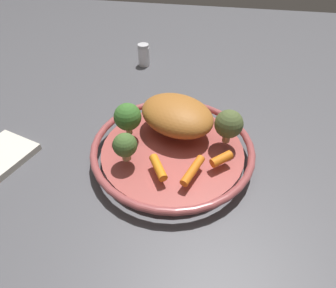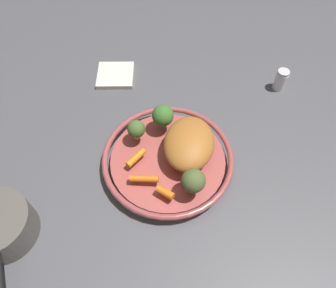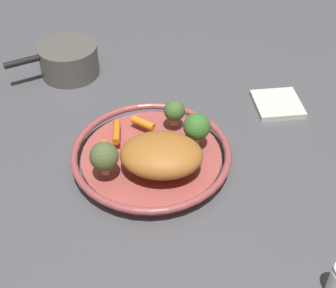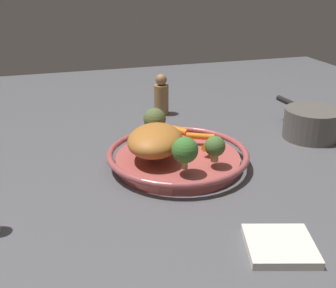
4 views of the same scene
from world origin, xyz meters
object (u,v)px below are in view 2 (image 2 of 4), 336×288
at_px(broccoli_floret_small, 136,129).
at_px(dish_towel, 115,75).
at_px(baby_carrot_right, 144,179).
at_px(baby_carrot_back, 165,192).
at_px(salt_shaker, 281,80).
at_px(broccoli_floret_edge, 193,181).
at_px(broccoli_floret_mid, 163,116).
at_px(baby_carrot_near_rim, 136,158).
at_px(roast_chicken_piece, 189,143).
at_px(serving_bowl, 168,160).

relative_size(broccoli_floret_small, dish_towel, 0.52).
bearing_deg(broccoli_floret_small, baby_carrot_right, -6.74).
bearing_deg(baby_carrot_back, dish_towel, -176.71).
bearing_deg(broccoli_floret_small, salt_shaker, 99.99).
distance_m(baby_carrot_right, broccoli_floret_edge, 0.12).
height_order(baby_carrot_back, broccoli_floret_mid, broccoli_floret_mid).
height_order(broccoli_floret_small, dish_towel, broccoli_floret_small).
xyz_separation_m(baby_carrot_right, dish_towel, (-0.40, 0.01, -0.04)).
height_order(baby_carrot_near_rim, baby_carrot_right, same).
height_order(baby_carrot_back, baby_carrot_near_rim, baby_carrot_back).
bearing_deg(dish_towel, broccoli_floret_mid, 16.90).
relative_size(baby_carrot_near_rim, salt_shaker, 0.82).
bearing_deg(broccoli_floret_small, roast_chicken_piece, 55.97).
xyz_separation_m(serving_bowl, broccoli_floret_small, (-0.08, -0.06, 0.05)).
relative_size(baby_carrot_near_rim, broccoli_floret_mid, 0.79).
bearing_deg(baby_carrot_right, salt_shaker, 113.67).
bearing_deg(serving_bowl, salt_shaker, 111.65).
height_order(baby_carrot_near_rim, dish_towel, baby_carrot_near_rim).
height_order(baby_carrot_back, baby_carrot_right, baby_carrot_back).
xyz_separation_m(baby_carrot_back, salt_shaker, (-0.25, 0.43, -0.02)).
distance_m(baby_carrot_near_rim, broccoli_floret_mid, 0.13).
relative_size(baby_carrot_back, baby_carrot_near_rim, 0.77).
bearing_deg(baby_carrot_near_rim, serving_bowl, 80.40).
xyz_separation_m(broccoli_floret_small, broccoli_floret_mid, (-0.02, 0.07, 0.01)).
bearing_deg(salt_shaker, broccoli_floret_mid, -80.44).
bearing_deg(roast_chicken_piece, baby_carrot_near_rim, -94.73).
bearing_deg(roast_chicken_piece, serving_bowl, -87.62).
bearing_deg(baby_carrot_right, serving_bowl, 123.59).
bearing_deg(baby_carrot_near_rim, broccoli_floret_edge, 41.30).
height_order(serving_bowl, baby_carrot_near_rim, baby_carrot_near_rim).
bearing_deg(baby_carrot_back, baby_carrot_right, -143.04).
height_order(roast_chicken_piece, baby_carrot_right, roast_chicken_piece).
distance_m(baby_carrot_back, broccoli_floret_edge, 0.07).
relative_size(baby_carrot_right, salt_shaker, 1.02).
relative_size(roast_chicken_piece, baby_carrot_right, 2.35).
height_order(baby_carrot_right, dish_towel, baby_carrot_right).
height_order(roast_chicken_piece, broccoli_floret_small, roast_chicken_piece).
bearing_deg(broccoli_floret_mid, roast_chicken_piece, 22.52).
xyz_separation_m(baby_carrot_near_rim, broccoli_floret_small, (-0.06, 0.02, 0.03)).
relative_size(baby_carrot_right, broccoli_floret_edge, 0.96).
xyz_separation_m(baby_carrot_back, broccoli_floret_small, (-0.17, -0.02, 0.02)).
height_order(salt_shaker, dish_towel, salt_shaker).
relative_size(broccoli_floret_small, broccoli_floret_mid, 0.82).
bearing_deg(salt_shaker, broccoli_floret_edge, -54.78).
xyz_separation_m(broccoli_floret_edge, dish_towel, (-0.45, -0.09, -0.07)).
height_order(broccoli_floret_edge, broccoli_floret_mid, broccoli_floret_edge).
height_order(baby_carrot_right, salt_shaker, salt_shaker).
distance_m(baby_carrot_back, salt_shaker, 0.50).
bearing_deg(roast_chicken_piece, salt_shaker, 114.34).
relative_size(broccoli_floret_edge, dish_towel, 0.65).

